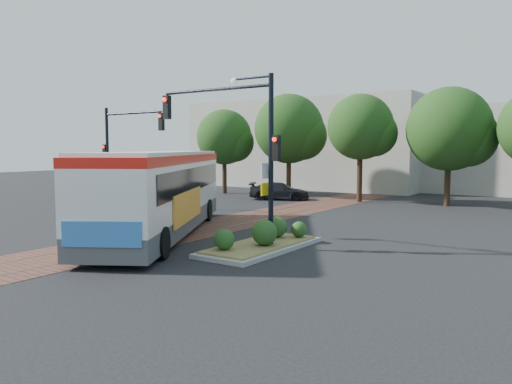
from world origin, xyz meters
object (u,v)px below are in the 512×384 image
traffic_island (263,240)px  signal_pole_main (242,133)px  city_bus (161,189)px  officer (94,201)px  signal_pole_left (120,144)px  parked_car (279,191)px

traffic_island → signal_pole_main: signal_pole_main is taller
city_bus → traffic_island: (5.22, -0.17, -1.61)m
traffic_island → officer: 12.62m
city_bus → signal_pole_left: size_ratio=2.10×
city_bus → signal_pole_left: bearing=119.3°
city_bus → officer: (-7.18, 2.16, -1.13)m
officer → parked_car: size_ratio=0.38×
city_bus → traffic_island: size_ratio=2.42×
parked_car → signal_pole_main: bearing=-175.3°
officer → traffic_island: bearing=149.1°
traffic_island → parked_car: bearing=119.5°
city_bus → signal_pole_left: (-7.97, 4.72, 1.93)m
traffic_island → signal_pole_left: bearing=159.6°
city_bus → signal_pole_main: bearing=-31.1°
city_bus → traffic_island: bearing=-31.8°
parked_car → city_bus: bearing=170.5°
signal_pole_main → signal_pole_left: signal_pole_main is taller
parked_car → officer: bearing=141.1°
city_bus → parked_car: size_ratio=2.97×
city_bus → signal_pole_left: signal_pole_left is taller
officer → city_bus: bearing=142.9°
signal_pole_left → officer: bearing=-72.9°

